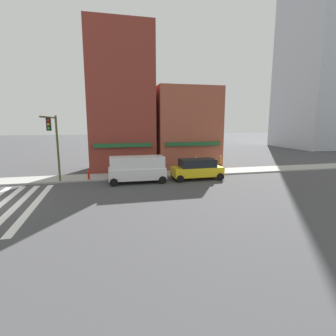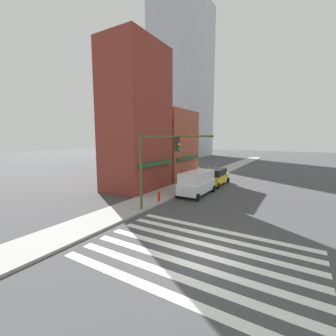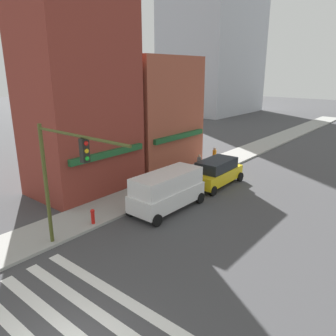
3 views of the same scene
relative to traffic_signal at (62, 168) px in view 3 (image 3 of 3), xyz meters
The scene contains 7 objects.
storefront_row 11.20m from the traffic_signal, 36.55° to the left, with size 14.64×5.30×15.38m.
traffic_signal is the anchor object (origin of this frame).
van_white 7.33m from the traffic_signal, ahead, with size 5.03×2.22×2.34m.
suv_yellow 12.79m from the traffic_signal, ahead, with size 4.74×2.12×1.94m.
pedestrian_grey_coat 13.40m from the traffic_signal, ahead, with size 0.32×0.32×1.77m.
pedestrian_orange_vest 16.15m from the traffic_signal, ahead, with size 0.32×0.32×1.77m.
fire_hydrant 4.53m from the traffic_signal, 29.81° to the left, with size 0.24×0.24×0.84m.
Camera 3 is at (-3.61, -7.00, 8.14)m, focal length 35.00 mm.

